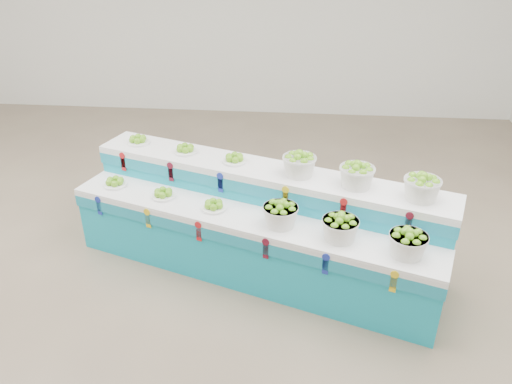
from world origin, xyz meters
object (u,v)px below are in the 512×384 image
at_px(display_stand, 256,224).
at_px(plate_upper_mid, 185,149).
at_px(basket_upper_right, 422,187).
at_px(basket_lower_left, 281,214).

bearing_deg(display_stand, plate_upper_mid, 165.87).
height_order(plate_upper_mid, basket_upper_right, basket_upper_right).
distance_m(display_stand, basket_lower_left, 0.53).
distance_m(display_stand, plate_upper_mid, 1.10).
xyz_separation_m(display_stand, basket_upper_right, (1.48, -0.26, 0.63)).
bearing_deg(basket_upper_right, plate_upper_mid, 161.11).
bearing_deg(basket_lower_left, basket_upper_right, 3.24).
bearing_deg(basket_upper_right, display_stand, 169.96).
bearing_deg(plate_upper_mid, display_stand, -33.02).
xyz_separation_m(basket_lower_left, plate_upper_mid, (-1.05, 0.85, 0.23)).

